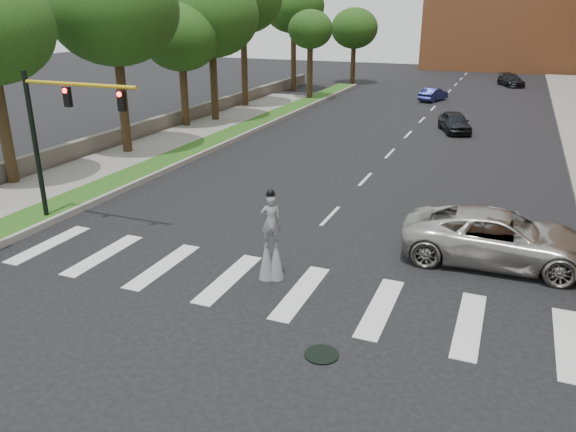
{
  "coord_description": "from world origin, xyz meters",
  "views": [
    {
      "loc": [
        6.83,
        -13.83,
        8.48
      ],
      "look_at": [
        0.01,
        3.08,
        1.7
      ],
      "focal_mm": 35.0,
      "sensor_mm": 36.0,
      "label": 1
    }
  ],
  "objects": [
    {
      "name": "stilt_performer",
      "position": [
        0.02,
        1.58,
        1.26
      ],
      "size": [
        0.81,
        0.66,
        3.12
      ],
      "rotation": [
        0.0,
        0.0,
        3.56
      ],
      "color": "#312213",
      "rests_on": "ground"
    },
    {
      "name": "tree_6",
      "position": [
        -12.02,
        38.51,
        6.49
      ],
      "size": [
        4.23,
        4.23,
        8.38
      ],
      "color": "#312213",
      "rests_on": "ground"
    },
    {
      "name": "stone_wall",
      "position": [
        -17.0,
        22.0,
        0.55
      ],
      "size": [
        0.5,
        56.0,
        1.1
      ],
      "primitive_type": "cube",
      "color": "#5E5951",
      "rests_on": "ground"
    },
    {
      "name": "ground_plane",
      "position": [
        0.0,
        0.0,
        0.0
      ],
      "size": [
        160.0,
        160.0,
        0.0
      ],
      "primitive_type": "plane",
      "color": "black",
      "rests_on": "ground"
    },
    {
      "name": "tree_2",
      "position": [
        -15.04,
        13.9,
        8.37
      ],
      "size": [
        7.42,
        7.42,
        11.56
      ],
      "color": "#312213",
      "rests_on": "ground"
    },
    {
      "name": "median_curb",
      "position": [
        -10.45,
        20.0,
        0.14
      ],
      "size": [
        0.2,
        60.0,
        0.28
      ],
      "primitive_type": "cube",
      "color": "#969691",
      "rests_on": "ground"
    },
    {
      "name": "tree_5",
      "position": [
        -15.82,
        43.84,
        8.6
      ],
      "size": [
        6.39,
        6.39,
        11.37
      ],
      "color": "#312213",
      "rests_on": "ground"
    },
    {
      "name": "tree_8",
      "position": [
        -15.13,
        25.2,
        7.9
      ],
      "size": [
        7.21,
        7.21,
        11.0
      ],
      "color": "#312213",
      "rests_on": "ground"
    },
    {
      "name": "suv_crossing",
      "position": [
        6.92,
        5.76,
        0.92
      ],
      "size": [
        6.72,
        3.24,
        1.84
      ],
      "primitive_type": "imported",
      "rotation": [
        0.0,
        0.0,
        1.6
      ],
      "color": "#B1AFA8",
      "rests_on": "ground"
    },
    {
      "name": "sidewalk_left",
      "position": [
        -14.5,
        10.0,
        0.09
      ],
      "size": [
        4.0,
        60.0,
        0.18
      ],
      "primitive_type": "cube",
      "color": "gray",
      "rests_on": "ground"
    },
    {
      "name": "building_backdrop",
      "position": [
        6.0,
        78.0,
        9.0
      ],
      "size": [
        26.0,
        14.0,
        18.0
      ],
      "primitive_type": "cube",
      "color": "#C9733F",
      "rests_on": "ground"
    },
    {
      "name": "car_near",
      "position": [
        2.92,
        28.12,
        0.73
      ],
      "size": [
        3.1,
        4.61,
        1.46
      ],
      "primitive_type": "imported",
      "rotation": [
        0.0,
        0.0,
        0.35
      ],
      "color": "black",
      "rests_on": "ground"
    },
    {
      "name": "grass_median",
      "position": [
        -11.5,
        20.0,
        0.12
      ],
      "size": [
        2.0,
        60.0,
        0.25
      ],
      "primitive_type": "cube",
      "color": "#214F16",
      "rests_on": "ground"
    },
    {
      "name": "car_far",
      "position": [
        6.0,
        56.82,
        0.67
      ],
      "size": [
        3.55,
        5.0,
        1.35
      ],
      "primitive_type": "imported",
      "rotation": [
        0.0,
        0.0,
        0.4
      ],
      "color": "black",
      "rests_on": "ground"
    },
    {
      "name": "car_mid",
      "position": [
        -0.65,
        42.25,
        0.63
      ],
      "size": [
        2.47,
        4.06,
        1.26
      ],
      "primitive_type": "imported",
      "rotation": [
        0.0,
        0.0,
        2.82
      ],
      "color": "navy",
      "rests_on": "ground"
    },
    {
      "name": "tree_3",
      "position": [
        -16.02,
        22.28,
        6.48
      ],
      "size": [
        5.63,
        5.63,
        8.91
      ],
      "color": "#312213",
      "rests_on": "ground"
    },
    {
      "name": "tree_7",
      "position": [
        -11.59,
        52.34,
        6.22
      ],
      "size": [
        5.4,
        5.4,
        8.56
      ],
      "color": "#312213",
      "rests_on": "ground"
    },
    {
      "name": "manhole",
      "position": [
        3.0,
        -2.0,
        0.02
      ],
      "size": [
        0.9,
        0.9,
        0.04
      ],
      "primitive_type": "cylinder",
      "color": "black",
      "rests_on": "ground"
    },
    {
      "name": "traffic_signal",
      "position": [
        -9.78,
        3.0,
        4.15
      ],
      "size": [
        5.3,
        0.23,
        6.2
      ],
      "color": "black",
      "rests_on": "ground"
    }
  ]
}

